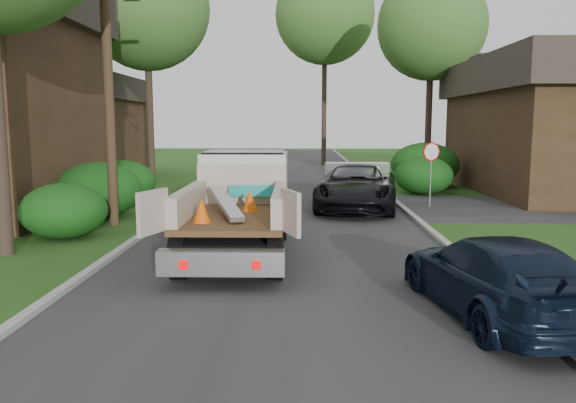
# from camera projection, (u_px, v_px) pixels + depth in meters

# --- Properties ---
(ground) EXTENTS (120.00, 120.00, 0.00)m
(ground) POSITION_uv_depth(u_px,v_px,m) (285.00, 266.00, 12.45)
(ground) COLOR #204D16
(ground) RESTS_ON ground
(road) EXTENTS (8.00, 90.00, 0.02)m
(road) POSITION_uv_depth(u_px,v_px,m) (293.00, 203.00, 22.35)
(road) COLOR #28282B
(road) RESTS_ON ground
(curb_left) EXTENTS (0.20, 90.00, 0.12)m
(curb_left) POSITION_uv_depth(u_px,v_px,m) (190.00, 201.00, 22.44)
(curb_left) COLOR #9E9E99
(curb_left) RESTS_ON ground
(curb_right) EXTENTS (0.20, 90.00, 0.12)m
(curb_right) POSITION_uv_depth(u_px,v_px,m) (396.00, 202.00, 22.24)
(curb_right) COLOR #9E9E99
(curb_right) RESTS_ON ground
(stop_sign) EXTENTS (0.71, 0.32, 2.48)m
(stop_sign) POSITION_uv_depth(u_px,v_px,m) (431.00, 160.00, 20.99)
(stop_sign) COLOR slate
(stop_sign) RESTS_ON ground
(utility_pole) EXTENTS (2.42, 1.25, 10.00)m
(utility_pole) POSITION_uv_depth(u_px,v_px,m) (108.00, 55.00, 16.80)
(utility_pole) COLOR #382619
(utility_pole) RESTS_ON ground
(house_left_far) EXTENTS (7.56, 7.56, 6.00)m
(house_left_far) POSITION_uv_depth(u_px,v_px,m) (75.00, 125.00, 34.14)
(house_left_far) COLOR #342515
(house_left_far) RESTS_ON ground
(hedge_left_a) EXTENTS (2.34, 2.34, 1.53)m
(hedge_left_a) POSITION_uv_depth(u_px,v_px,m) (64.00, 211.00, 15.46)
(hedge_left_a) COLOR #114810
(hedge_left_a) RESTS_ON ground
(hedge_left_b) EXTENTS (2.86, 2.86, 1.87)m
(hedge_left_b) POSITION_uv_depth(u_px,v_px,m) (99.00, 190.00, 18.91)
(hedge_left_b) COLOR #114810
(hedge_left_b) RESTS_ON ground
(hedge_left_c) EXTENTS (2.60, 2.60, 1.70)m
(hedge_left_c) POSITION_uv_depth(u_px,v_px,m) (123.00, 181.00, 22.40)
(hedge_left_c) COLOR #114810
(hedge_left_c) RESTS_ON ground
(hedge_right_a) EXTENTS (2.60, 2.60, 1.70)m
(hedge_right_a) POSITION_uv_depth(u_px,v_px,m) (423.00, 175.00, 25.06)
(hedge_right_a) COLOR #114810
(hedge_right_a) RESTS_ON ground
(hedge_right_b) EXTENTS (3.38, 3.38, 2.21)m
(hedge_right_b) POSITION_uv_depth(u_px,v_px,m) (425.00, 165.00, 27.98)
(hedge_right_b) COLOR #114810
(hedge_right_b) RESTS_ON ground
(tree_left_far) EXTENTS (6.40, 6.40, 12.20)m
(tree_left_far) POSITION_uv_depth(u_px,v_px,m) (146.00, 7.00, 28.23)
(tree_left_far) COLOR #2D2119
(tree_left_far) RESTS_ON ground
(tree_right_far) EXTENTS (6.00, 6.00, 11.50)m
(tree_right_far) POSITION_uv_depth(u_px,v_px,m) (432.00, 26.00, 30.90)
(tree_right_far) COLOR #2D2119
(tree_right_far) RESTS_ON ground
(tree_center_far) EXTENTS (7.20, 7.20, 14.60)m
(tree_center_far) POSITION_uv_depth(u_px,v_px,m) (325.00, 15.00, 40.59)
(tree_center_far) COLOR #2D2119
(tree_center_far) RESTS_ON ground
(flatbed_truck) EXTENTS (2.98, 6.37, 2.40)m
(flatbed_truck) POSITION_uv_depth(u_px,v_px,m) (241.00, 196.00, 14.27)
(flatbed_truck) COLOR black
(flatbed_truck) RESTS_ON ground
(black_pickup) EXTENTS (3.64, 6.34, 1.66)m
(black_pickup) POSITION_uv_depth(u_px,v_px,m) (357.00, 187.00, 20.62)
(black_pickup) COLOR black
(black_pickup) RESTS_ON ground
(navy_suv) EXTENTS (2.52, 4.83, 1.34)m
(navy_suv) POSITION_uv_depth(u_px,v_px,m) (496.00, 276.00, 9.18)
(navy_suv) COLOR black
(navy_suv) RESTS_ON ground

